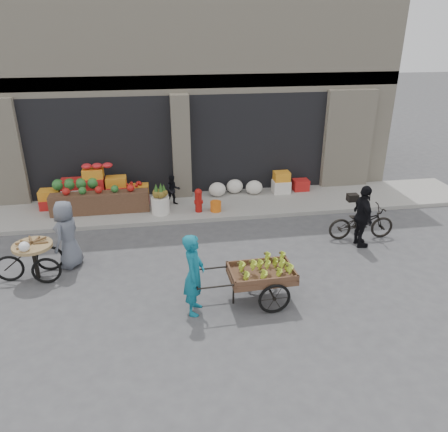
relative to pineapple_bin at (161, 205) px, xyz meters
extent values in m
plane|color=#424244|center=(0.75, -3.60, -0.37)|extent=(80.00, 80.00, 0.00)
cube|color=gray|center=(0.75, 0.50, -0.31)|extent=(18.00, 2.20, 0.12)
cube|color=beige|center=(0.75, 4.60, 3.13)|extent=(14.00, 6.00, 7.00)
cube|color=gray|center=(0.75, 1.75, 3.23)|extent=(14.00, 0.30, 0.40)
cube|color=black|center=(-1.73, 2.40, 1.30)|extent=(4.40, 1.60, 3.10)
cube|color=black|center=(3.23, 2.40, 1.30)|extent=(4.40, 1.60, 3.10)
cube|color=beige|center=(0.75, 1.55, 1.30)|extent=(0.55, 0.80, 3.22)
cube|color=brown|center=(-1.73, 0.35, 0.05)|extent=(2.80, 0.45, 0.60)
sphere|color=#1E5923|center=(-2.42, 0.85, 0.49)|extent=(0.34, 0.34, 0.34)
cylinder|color=silver|center=(0.00, 0.00, 0.00)|extent=(0.52, 0.52, 0.50)
cylinder|color=#A5140F|center=(1.10, -0.05, 0.03)|extent=(0.20, 0.20, 0.56)
sphere|color=#A5140F|center=(1.10, -0.05, 0.35)|extent=(0.22, 0.22, 0.22)
cylinder|color=orange|center=(1.60, -0.10, -0.10)|extent=(0.32, 0.32, 0.30)
ellipsoid|color=silver|center=(2.42, 1.10, -0.03)|extent=(1.70, 0.60, 0.44)
imported|color=black|center=(0.40, 0.60, 0.21)|extent=(0.51, 0.43, 0.93)
cube|color=brown|center=(1.88, -4.55, 0.22)|extent=(1.32, 0.88, 0.11)
torus|color=black|center=(2.04, -5.01, -0.05)|extent=(0.65, 0.08, 0.65)
torus|color=black|center=(2.01, -4.09, -0.05)|extent=(0.65, 0.08, 0.65)
cylinder|color=black|center=(1.31, -4.57, -0.10)|extent=(0.04, 0.04, 0.53)
imported|color=#106981|center=(0.52, -4.70, 0.46)|extent=(0.55, 0.69, 1.66)
cylinder|color=#9E7F51|center=(-2.80, -2.92, 0.43)|extent=(0.90, 0.90, 0.07)
cube|color=black|center=(-2.80, -2.92, 0.03)|extent=(0.09, 0.09, 0.80)
torus|color=black|center=(-2.53, -3.18, -0.06)|extent=(0.62, 0.10, 0.62)
torus|color=black|center=(-2.57, -2.62, -0.06)|extent=(0.62, 0.10, 0.62)
torus|color=black|center=(-3.35, -2.96, -0.06)|extent=(0.62, 0.10, 0.62)
imported|color=slate|center=(-2.15, -2.48, 0.44)|extent=(0.77, 0.92, 1.61)
imported|color=black|center=(5.12, -2.22, 0.08)|extent=(1.75, 0.70, 0.90)
imported|color=black|center=(4.92, -2.62, 0.44)|extent=(0.45, 0.97, 1.61)
camera|label=1|loc=(-0.05, -11.80, 4.83)|focal=35.00mm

